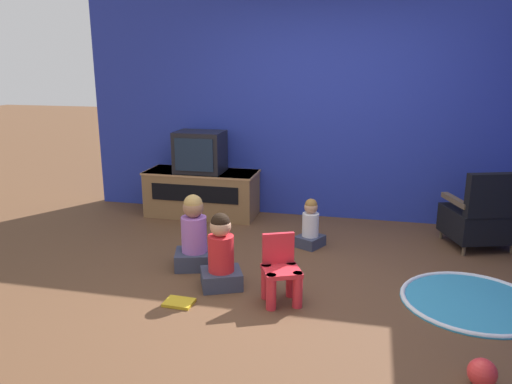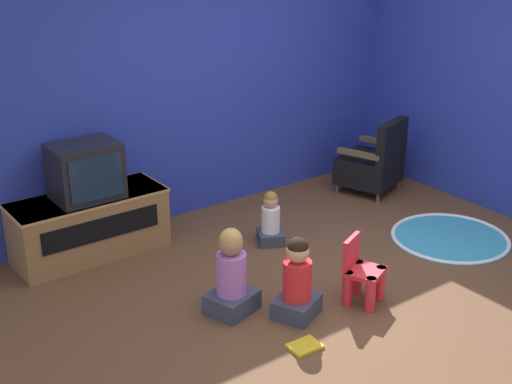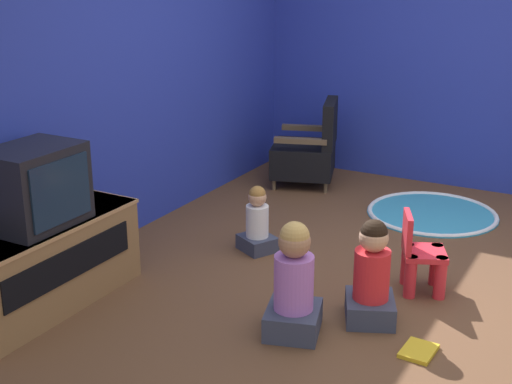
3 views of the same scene
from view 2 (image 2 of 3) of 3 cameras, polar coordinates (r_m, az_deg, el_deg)
The scene contains 11 objects.
ground_plane at distance 5.97m, azimuth 7.76°, elevation -7.30°, with size 30.00×30.00×0.00m, color brown.
wall_back at distance 6.91m, azimuth -6.22°, elevation 8.63°, with size 5.33×0.12×2.65m.
tv_cabinet at distance 6.45m, azimuth -13.19°, elevation -2.54°, with size 1.36×0.55×0.55m.
television at distance 6.24m, azimuth -13.47°, elevation 1.62°, with size 0.56×0.44×0.49m.
black_armchair at distance 7.78m, azimuth 9.35°, elevation 2.27°, with size 0.74×0.74×0.82m.
yellow_kid_chair at distance 5.63m, azimuth 8.44°, elevation -6.69°, with size 0.37×0.36×0.54m.
play_mat at distance 6.93m, azimuth 15.26°, elevation -3.54°, with size 1.10×1.10×0.04m.
child_watching_left at distance 6.52m, azimuth 1.18°, elevation -2.32°, with size 0.32×0.33×0.51m.
child_watching_center at distance 5.42m, azimuth -1.98°, elevation -6.73°, with size 0.43×0.40×0.69m.
child_watching_right at distance 5.38m, azimuth 3.30°, elevation -7.21°, with size 0.42×0.40×0.65m.
book at distance 5.15m, azimuth 3.91°, elevation -12.22°, with size 0.23×0.18×0.02m.
Camera 2 is at (-3.71, -3.68, 2.90)m, focal length 50.00 mm.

